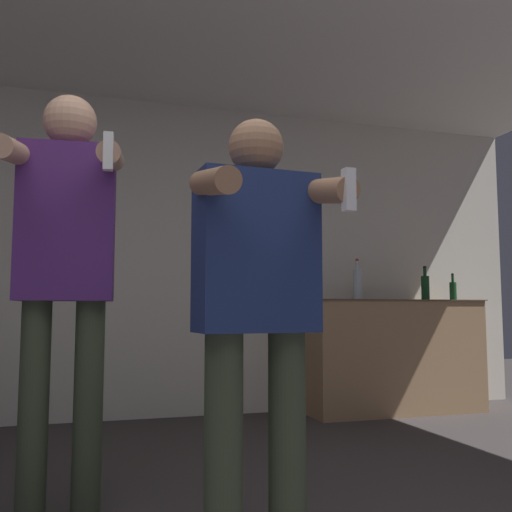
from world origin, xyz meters
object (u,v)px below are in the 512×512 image
Objects in this scene: person_woman_foreground at (257,296)px; person_man_side at (66,254)px; bottle_tall_gin at (453,290)px; bottle_brown_liquor at (425,287)px; bottle_red_label at (357,283)px.

person_woman_foreground is 0.87× the size of person_man_side.
bottle_tall_gin is at bearing 29.06° from person_man_side.
bottle_brown_liquor is 0.17× the size of person_man_side.
bottle_red_label is 0.19× the size of person_man_side.
bottle_brown_liquor is 0.65m from bottle_red_label.
bottle_tall_gin is 0.14× the size of person_man_side.
person_man_side reaches higher than bottle_brown_liquor.
bottle_brown_liquor is 3.23m from person_woman_foreground.
person_woman_foreground is (-1.59, -2.33, -0.17)m from bottle_red_label.
bottle_brown_liquor reaches higher than bottle_tall_gin.
person_man_side is (-0.67, 0.57, 0.18)m from person_woman_foreground.
person_man_side is (-2.26, -1.77, 0.01)m from bottle_red_label.
bottle_brown_liquor is 3.40m from person_man_side.
bottle_red_label is 0.93m from bottle_tall_gin.
bottle_red_label is 0.22× the size of person_woman_foreground.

